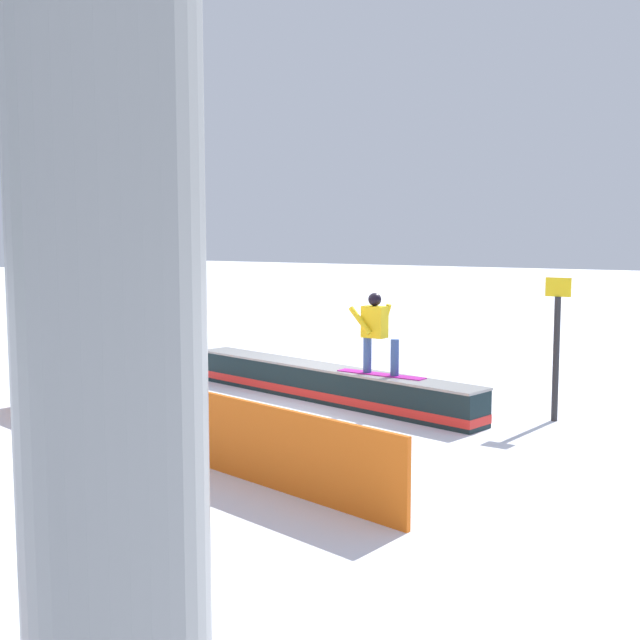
{
  "coord_description": "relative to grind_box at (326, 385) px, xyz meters",
  "views": [
    {
      "loc": [
        -7.69,
        11.49,
        2.92
      ],
      "look_at": [
        -0.62,
        1.11,
        1.58
      ],
      "focal_mm": 44.24,
      "sensor_mm": 36.0,
      "label": 1
    }
  ],
  "objects": [
    {
      "name": "safety_fence",
      "position": [
        0.0,
        4.04,
        0.2
      ],
      "size": [
        8.37,
        1.53,
        0.97
      ],
      "primitive_type": "cube",
      "rotation": [
        0.0,
        0.0,
        -0.17
      ],
      "color": "orange",
      "rests_on": "ground_plane"
    },
    {
      "name": "grind_box",
      "position": [
        0.0,
        0.0,
        0.0
      ],
      "size": [
        6.44,
        1.75,
        0.62
      ],
      "color": "#14262B",
      "rests_on": "ground_plane"
    },
    {
      "name": "trail_marker",
      "position": [
        -3.86,
        -0.76,
        0.93
      ],
      "size": [
        0.4,
        0.1,
        2.28
      ],
      "color": "#262628",
      "rests_on": "ground_plane"
    },
    {
      "name": "snowboarder",
      "position": [
        -1.14,
        0.22,
        1.08
      ],
      "size": [
        1.6,
        0.42,
        1.37
      ],
      "color": "#B41996",
      "rests_on": "grind_box"
    },
    {
      "name": "ground_plane",
      "position": [
        0.0,
        0.0,
        -0.28
      ],
      "size": [
        120.0,
        120.0,
        0.0
      ],
      "primitive_type": "plane",
      "color": "white"
    }
  ]
}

